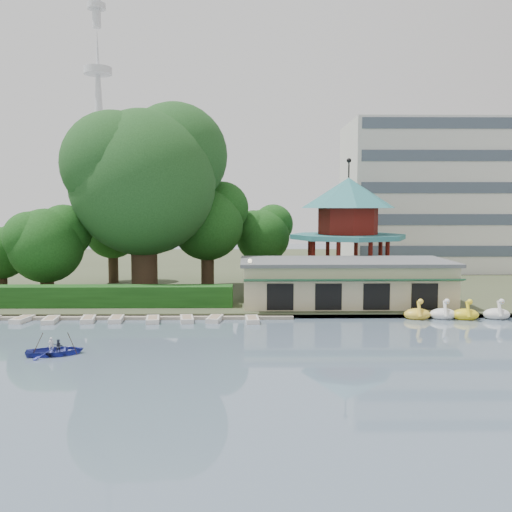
{
  "coord_description": "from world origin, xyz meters",
  "views": [
    {
      "loc": [
        1.39,
        -28.59,
        9.06
      ],
      "look_at": [
        2.0,
        18.0,
        5.0
      ],
      "focal_mm": 40.0,
      "sensor_mm": 36.0,
      "label": 1
    }
  ],
  "objects_px": {
    "boathouse": "(345,281)",
    "rowboat_with_passengers": "(55,347)",
    "pavilion": "(348,221)",
    "dock": "(84,317)",
    "big_tree": "(145,173)"
  },
  "relations": [
    {
      "from": "boathouse",
      "to": "rowboat_with_passengers",
      "type": "xyz_separation_m",
      "value": [
        -20.48,
        -16.15,
        -1.88
      ]
    },
    {
      "from": "rowboat_with_passengers",
      "to": "pavilion",
      "type": "bearing_deg",
      "value": 49.34
    },
    {
      "from": "boathouse",
      "to": "pavilion",
      "type": "relative_size",
      "value": 1.38
    },
    {
      "from": "dock",
      "to": "big_tree",
      "type": "height_order",
      "value": "big_tree"
    },
    {
      "from": "boathouse",
      "to": "pavilion",
      "type": "xyz_separation_m",
      "value": [
        2.0,
        10.03,
        5.11
      ]
    },
    {
      "from": "boathouse",
      "to": "rowboat_with_passengers",
      "type": "bearing_deg",
      "value": -141.74
    },
    {
      "from": "pavilion",
      "to": "big_tree",
      "type": "height_order",
      "value": "big_tree"
    },
    {
      "from": "pavilion",
      "to": "big_tree",
      "type": "xyz_separation_m",
      "value": [
        -20.8,
        -3.77,
        4.83
      ]
    },
    {
      "from": "boathouse",
      "to": "big_tree",
      "type": "xyz_separation_m",
      "value": [
        -18.8,
        6.26,
        9.95
      ]
    },
    {
      "from": "dock",
      "to": "pavilion",
      "type": "distance_m",
      "value": 29.14
    },
    {
      "from": "big_tree",
      "to": "dock",
      "type": "bearing_deg",
      "value": -106.15
    },
    {
      "from": "boathouse",
      "to": "rowboat_with_passengers",
      "type": "height_order",
      "value": "boathouse"
    },
    {
      "from": "pavilion",
      "to": "rowboat_with_passengers",
      "type": "xyz_separation_m",
      "value": [
        -22.48,
        -26.17,
        -6.99
      ]
    },
    {
      "from": "pavilion",
      "to": "dock",
      "type": "bearing_deg",
      "value": -148.34
    },
    {
      "from": "dock",
      "to": "boathouse",
      "type": "xyz_separation_m",
      "value": [
        22.0,
        4.77,
        2.25
      ]
    }
  ]
}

